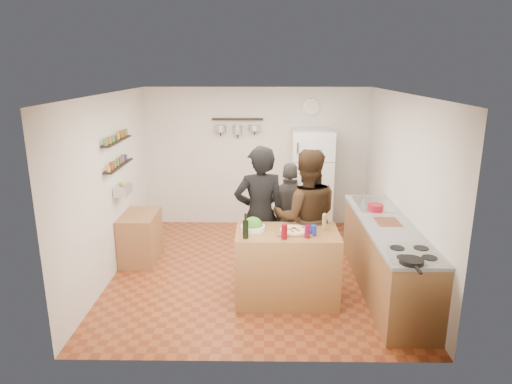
{
  "coord_description": "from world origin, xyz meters",
  "views": [
    {
      "loc": [
        0.08,
        -6.04,
        2.85
      ],
      "look_at": [
        0.0,
        0.1,
        1.15
      ],
      "focal_mm": 32.0,
      "sensor_mm": 36.0,
      "label": 1
    }
  ],
  "objects_px": {
    "prep_island": "(287,266)",
    "counter_run": "(386,258)",
    "salt_canister": "(313,230)",
    "skillet": "(411,261)",
    "person_back": "(290,215)",
    "red_bowl": "(375,208)",
    "wine_bottle": "(246,230)",
    "person_left": "(260,215)",
    "wall_clock": "(311,107)",
    "pepper_mill": "(324,224)",
    "fridge": "(311,181)",
    "person_center": "(306,218)",
    "salad_bowl": "(253,228)",
    "side_table": "(141,237)"
  },
  "relations": [
    {
      "from": "pepper_mill",
      "to": "skillet",
      "type": "relative_size",
      "value": 0.71
    },
    {
      "from": "fridge",
      "to": "person_back",
      "type": "bearing_deg",
      "value": -106.64
    },
    {
      "from": "person_center",
      "to": "red_bowl",
      "type": "distance_m",
      "value": 1.03
    },
    {
      "from": "person_back",
      "to": "red_bowl",
      "type": "relative_size",
      "value": 7.03
    },
    {
      "from": "salt_canister",
      "to": "skillet",
      "type": "height_order",
      "value": "salt_canister"
    },
    {
      "from": "person_back",
      "to": "wall_clock",
      "type": "xyz_separation_m",
      "value": [
        0.45,
        1.85,
        1.38
      ]
    },
    {
      "from": "fridge",
      "to": "prep_island",
      "type": "bearing_deg",
      "value": -102.16
    },
    {
      "from": "salt_canister",
      "to": "counter_run",
      "type": "xyz_separation_m",
      "value": [
        1.01,
        0.4,
        -0.52
      ]
    },
    {
      "from": "wine_bottle",
      "to": "person_left",
      "type": "relative_size",
      "value": 0.11
    },
    {
      "from": "prep_island",
      "to": "wine_bottle",
      "type": "bearing_deg",
      "value": -156.25
    },
    {
      "from": "salad_bowl",
      "to": "person_center",
      "type": "bearing_deg",
      "value": 33.55
    },
    {
      "from": "prep_island",
      "to": "counter_run",
      "type": "distance_m",
      "value": 1.34
    },
    {
      "from": "salad_bowl",
      "to": "red_bowl",
      "type": "xyz_separation_m",
      "value": [
        1.68,
        0.76,
        0.03
      ]
    },
    {
      "from": "pepper_mill",
      "to": "salt_canister",
      "type": "height_order",
      "value": "pepper_mill"
    },
    {
      "from": "counter_run",
      "to": "skillet",
      "type": "xyz_separation_m",
      "value": [
        -0.1,
        -1.21,
        0.49
      ]
    },
    {
      "from": "salad_bowl",
      "to": "pepper_mill",
      "type": "height_order",
      "value": "pepper_mill"
    },
    {
      "from": "person_left",
      "to": "skillet",
      "type": "height_order",
      "value": "person_left"
    },
    {
      "from": "salt_canister",
      "to": "pepper_mill",
      "type": "bearing_deg",
      "value": 48.58
    },
    {
      "from": "pepper_mill",
      "to": "fridge",
      "type": "height_order",
      "value": "fridge"
    },
    {
      "from": "salad_bowl",
      "to": "person_center",
      "type": "xyz_separation_m",
      "value": [
        0.69,
        0.46,
        -0.02
      ]
    },
    {
      "from": "skillet",
      "to": "red_bowl",
      "type": "xyz_separation_m",
      "value": [
        0.05,
        1.74,
        0.02
      ]
    },
    {
      "from": "person_back",
      "to": "fridge",
      "type": "bearing_deg",
      "value": -96.98
    },
    {
      "from": "person_left",
      "to": "person_center",
      "type": "distance_m",
      "value": 0.61
    },
    {
      "from": "prep_island",
      "to": "wine_bottle",
      "type": "relative_size",
      "value": 5.96
    },
    {
      "from": "fridge",
      "to": "wall_clock",
      "type": "height_order",
      "value": "wall_clock"
    },
    {
      "from": "red_bowl",
      "to": "fridge",
      "type": "distance_m",
      "value": 1.9
    },
    {
      "from": "salt_canister",
      "to": "skillet",
      "type": "relative_size",
      "value": 0.5
    },
    {
      "from": "side_table",
      "to": "pepper_mill",
      "type": "bearing_deg",
      "value": -23.75
    },
    {
      "from": "pepper_mill",
      "to": "counter_run",
      "type": "bearing_deg",
      "value": 15.12
    },
    {
      "from": "person_center",
      "to": "wall_clock",
      "type": "bearing_deg",
      "value": -96.39
    },
    {
      "from": "salt_canister",
      "to": "counter_run",
      "type": "height_order",
      "value": "salt_canister"
    },
    {
      "from": "side_table",
      "to": "fridge",
      "type": "bearing_deg",
      "value": 27.4
    },
    {
      "from": "salad_bowl",
      "to": "pepper_mill",
      "type": "bearing_deg",
      "value": 0.0
    },
    {
      "from": "pepper_mill",
      "to": "red_bowl",
      "type": "distance_m",
      "value": 1.11
    },
    {
      "from": "salad_bowl",
      "to": "wall_clock",
      "type": "distance_m",
      "value": 3.26
    },
    {
      "from": "counter_run",
      "to": "wall_clock",
      "type": "xyz_separation_m",
      "value": [
        -0.75,
        2.63,
        1.7
      ]
    },
    {
      "from": "red_bowl",
      "to": "side_table",
      "type": "xyz_separation_m",
      "value": [
        -3.39,
        0.38,
        -0.6
      ]
    },
    {
      "from": "wall_clock",
      "to": "wine_bottle",
      "type": "bearing_deg",
      "value": -108.64
    },
    {
      "from": "wine_bottle",
      "to": "red_bowl",
      "type": "distance_m",
      "value": 2.04
    },
    {
      "from": "wine_bottle",
      "to": "person_center",
      "type": "relative_size",
      "value": 0.11
    },
    {
      "from": "prep_island",
      "to": "counter_run",
      "type": "bearing_deg",
      "value": 12.16
    },
    {
      "from": "fridge",
      "to": "person_center",
      "type": "bearing_deg",
      "value": -97.81
    },
    {
      "from": "salt_canister",
      "to": "skillet",
      "type": "xyz_separation_m",
      "value": [
        0.91,
        -0.81,
        -0.03
      ]
    },
    {
      "from": "counter_run",
      "to": "salt_canister",
      "type": "bearing_deg",
      "value": -158.25
    },
    {
      "from": "salt_canister",
      "to": "red_bowl",
      "type": "distance_m",
      "value": 1.34
    },
    {
      "from": "person_center",
      "to": "skillet",
      "type": "relative_size",
      "value": 7.5
    },
    {
      "from": "person_back",
      "to": "side_table",
      "type": "height_order",
      "value": "person_back"
    },
    {
      "from": "prep_island",
      "to": "pepper_mill",
      "type": "height_order",
      "value": "pepper_mill"
    },
    {
      "from": "salt_canister",
      "to": "person_left",
      "type": "relative_size",
      "value": 0.07
    },
    {
      "from": "person_center",
      "to": "skillet",
      "type": "xyz_separation_m",
      "value": [
        0.93,
        -1.44,
        0.03
      ]
    }
  ]
}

